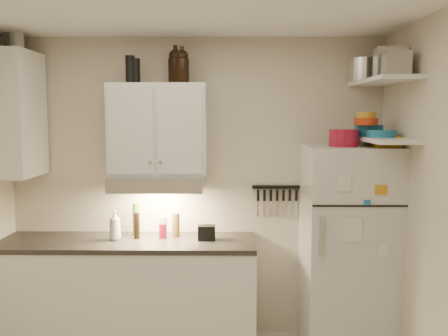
{
  "coord_description": "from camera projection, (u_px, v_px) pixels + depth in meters",
  "views": [
    {
      "loc": [
        0.29,
        -2.8,
        1.95
      ],
      "look_at": [
        0.25,
        0.9,
        1.55
      ],
      "focal_mm": 40.0,
      "sensor_mm": 36.0,
      "label": 1
    }
  ],
  "objects": [
    {
      "name": "back_wall",
      "position": [
        196.0,
        189.0,
        4.36
      ],
      "size": [
        3.2,
        0.02,
        2.6
      ],
      "primitive_type": "cube",
      "color": "beige",
      "rests_on": "ground"
    },
    {
      "name": "base_cabinet",
      "position": [
        128.0,
        296.0,
        4.15
      ],
      "size": [
        2.1,
        0.6,
        0.88
      ],
      "primitive_type": "cube",
      "color": "white",
      "rests_on": "floor"
    },
    {
      "name": "countertop",
      "position": [
        127.0,
        242.0,
        4.1
      ],
      "size": [
        2.1,
        0.62,
        0.04
      ],
      "primitive_type": "cube",
      "color": "#2C2926",
      "rests_on": "base_cabinet"
    },
    {
      "name": "upper_cabinet",
      "position": [
        158.0,
        129.0,
        4.13
      ],
      "size": [
        0.8,
        0.33,
        0.75
      ],
      "primitive_type": "cube",
      "color": "white",
      "rests_on": "back_wall"
    },
    {
      "name": "side_cabinet",
      "position": [
        14.0,
        114.0,
        3.99
      ],
      "size": [
        0.33,
        0.55,
        1.0
      ],
      "primitive_type": "cube",
      "color": "white",
      "rests_on": "left_wall"
    },
    {
      "name": "range_hood",
      "position": [
        158.0,
        182.0,
        4.11
      ],
      "size": [
        0.76,
        0.46,
        0.12
      ],
      "primitive_type": "cube",
      "color": "silver",
      "rests_on": "back_wall"
    },
    {
      "name": "fridge",
      "position": [
        347.0,
        250.0,
        4.04
      ],
      "size": [
        0.7,
        0.68,
        1.7
      ],
      "primitive_type": "cube",
      "color": "silver",
      "rests_on": "floor"
    },
    {
      "name": "shelf_hi",
      "position": [
        383.0,
        81.0,
        3.76
      ],
      "size": [
        0.3,
        0.95,
        0.03
      ],
      "primitive_type": "cube",
      "color": "white",
      "rests_on": "right_wall"
    },
    {
      "name": "shelf_lo",
      "position": [
        381.0,
        139.0,
        3.81
      ],
      "size": [
        0.3,
        0.95,
        0.03
      ],
      "primitive_type": "cube",
      "color": "white",
      "rests_on": "right_wall"
    },
    {
      "name": "knife_strip",
      "position": [
        277.0,
        187.0,
        4.32
      ],
      "size": [
        0.42,
        0.02,
        0.03
      ],
      "primitive_type": "cube",
      "color": "black",
      "rests_on": "back_wall"
    },
    {
      "name": "dutch_oven",
      "position": [
        344.0,
        138.0,
        3.86
      ],
      "size": [
        0.28,
        0.28,
        0.13
      ],
      "primitive_type": "cylinder",
      "rotation": [
        0.0,
        0.0,
        -0.23
      ],
      "color": "maroon",
      "rests_on": "fridge"
    },
    {
      "name": "book_stack",
      "position": [
        386.0,
        141.0,
        3.83
      ],
      "size": [
        0.22,
        0.27,
        0.08
      ],
      "primitive_type": "cube",
      "rotation": [
        0.0,
        0.0,
        -0.09
      ],
      "color": "#C28818",
      "rests_on": "fridge"
    },
    {
      "name": "spice_jar",
      "position": [
        362.0,
        140.0,
        3.94
      ],
      "size": [
        0.06,
        0.06,
        0.09
      ],
      "primitive_type": "cylinder",
      "rotation": [
        0.0,
        0.0,
        0.07
      ],
      "color": "silver",
      "rests_on": "fridge"
    },
    {
      "name": "stock_pot",
      "position": [
        364.0,
        70.0,
        4.06
      ],
      "size": [
        0.34,
        0.34,
        0.19
      ],
      "primitive_type": "cylinder",
      "rotation": [
        0.0,
        0.0,
        -0.4
      ],
      "color": "silver",
      "rests_on": "shelf_hi"
    },
    {
      "name": "tin_a",
      "position": [
        391.0,
        63.0,
        3.72
      ],
      "size": [
        0.25,
        0.23,
        0.23
      ],
      "primitive_type": "cube",
      "rotation": [
        0.0,
        0.0,
        -0.11
      ],
      "color": "#AAAAAD",
      "rests_on": "shelf_hi"
    },
    {
      "name": "tin_b",
      "position": [
        396.0,
        64.0,
        3.49
      ],
      "size": [
        0.18,
        0.18,
        0.17
      ],
      "primitive_type": "cube",
      "rotation": [
        0.0,
        0.0,
        -0.07
      ],
      "color": "#AAAAAD",
      "rests_on": "shelf_hi"
    },
    {
      "name": "bowl_teal",
      "position": [
        368.0,
        130.0,
        3.98
      ],
      "size": [
        0.23,
        0.23,
        0.09
      ],
      "primitive_type": "cylinder",
      "color": "#1C6D9B",
      "rests_on": "shelf_lo"
    },
    {
      "name": "bowl_orange",
      "position": [
        366.0,
        122.0,
        3.87
      ],
      "size": [
        0.18,
        0.18,
        0.05
      ],
      "primitive_type": "cylinder",
      "color": "#BB3311",
      "rests_on": "bowl_teal"
    },
    {
      "name": "bowl_yellow",
      "position": [
        366.0,
        115.0,
        3.87
      ],
      "size": [
        0.14,
        0.14,
        0.05
      ],
      "primitive_type": "cylinder",
      "color": "#BD8D21",
      "rests_on": "bowl_orange"
    },
    {
      "name": "plates",
      "position": [
        382.0,
        134.0,
        3.78
      ],
      "size": [
        0.22,
        0.22,
        0.06
      ],
      "primitive_type": "cylinder",
      "rotation": [
        0.0,
        0.0,
        -0.02
      ],
      "color": "#1C6D9B",
      "rests_on": "shelf_lo"
    },
    {
      "name": "growler_a",
      "position": [
        176.0,
        66.0,
        4.11
      ],
      "size": [
        0.14,
        0.14,
        0.29
      ],
      "primitive_type": null,
      "rotation": [
        0.0,
        0.0,
        0.17
      ],
      "color": "black",
      "rests_on": "upper_cabinet"
    },
    {
      "name": "growler_b",
      "position": [
        182.0,
        66.0,
        4.01
      ],
      "size": [
        0.15,
        0.15,
        0.27
      ],
      "primitive_type": null,
      "rotation": [
        0.0,
        0.0,
        -0.39
      ],
      "color": "black",
      "rests_on": "upper_cabinet"
    },
    {
      "name": "thermos_a",
      "position": [
        136.0,
        71.0,
        4.05
      ],
      "size": [
        0.08,
        0.08,
        0.2
      ],
      "primitive_type": "cylinder",
      "rotation": [
        0.0,
        0.0,
        0.12
      ],
      "color": "black",
      "rests_on": "upper_cabinet"
    },
    {
      "name": "thermos_b",
      "position": [
        130.0,
        69.0,
        4.04
      ],
      "size": [
        0.09,
        0.09,
        0.22
      ],
      "primitive_type": "cylinder",
      "rotation": [
        0.0,
        0.0,
        0.23
      ],
      "color": "black",
      "rests_on": "upper_cabinet"
    },
    {
      "name": "side_jar",
      "position": [
        17.0,
        42.0,
        4.03
      ],
      "size": [
        0.15,
        0.15,
        0.15
      ],
      "primitive_type": "cylinder",
      "rotation": [
        0.0,
        0.0,
        -0.33
      ],
      "color": "silver",
      "rests_on": "side_cabinet"
    },
    {
      "name": "soap_bottle",
      "position": [
        115.0,
        223.0,
        4.09
      ],
      "size": [
        0.12,
        0.13,
        0.28
      ],
      "primitive_type": "imported",
      "rotation": [
        0.0,
        0.0,
        0.19
      ],
      "color": "white",
      "rests_on": "countertop"
    },
    {
      "name": "pepper_mill",
      "position": [
        176.0,
        225.0,
        4.21
      ],
      "size": [
        0.08,
        0.08,
        0.2
      ],
      "primitive_type": "cylinder",
      "rotation": [
        0.0,
        0.0,
        0.36
      ],
      "color": "brown",
      "rests_on": "countertop"
    },
    {
      "name": "oil_bottle",
      "position": [
        136.0,
        219.0,
        4.24
      ],
      "size": [
        0.07,
        0.07,
        0.28
      ],
      "primitive_type": "cylinder",
      "rotation": [
        0.0,
        0.0,
        -0.38
      ],
      "color": "#336018",
      "rests_on": "countertop"
    },
    {
      "name": "vinegar_bottle",
      "position": [
        137.0,
        226.0,
        4.13
      ],
      "size": [
        0.06,
        0.06,
        0.22
      ],
      "primitive_type": "cylinder",
      "rotation": [
        0.0,
        0.0,
        0.34
      ],
      "color": "black",
      "rests_on": "countertop"
    },
    {
      "name": "clear_bottle",
      "position": [
        164.0,
        227.0,
        4.16
      ],
      "size": [
        0.07,
        0.07,
        0.18
      ],
      "primitive_type": "cylinder",
      "rotation": [
        0.0,
        0.0,
        0.26
      ],
      "color": "silver",
      "rests_on": "countertop"
    },
    {
      "name": "red_jar",
      "position": [
        163.0,
        231.0,
        4.15
      ],
      "size": [
        0.07,
        0.07,
        0.12
      ],
      "primitive_type": "cylinder",
      "rotation": [
        0.0,
        0.0,
        -0.25
      ],
      "color": "maroon",
      "rests_on": "countertop"
    },
    {
      "name": "caddy",
      "position": [
        207.0,
        233.0,
        4.1
      ],
      "size": [
        0.14,
        0.11,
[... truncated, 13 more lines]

